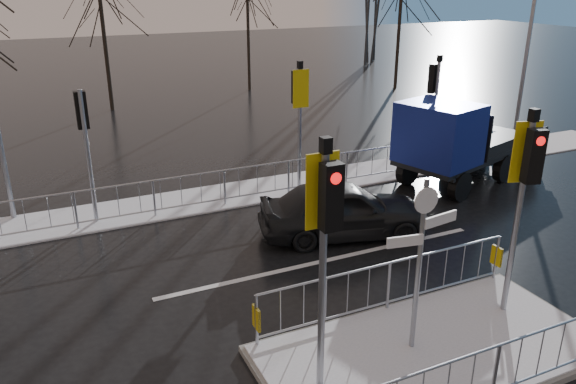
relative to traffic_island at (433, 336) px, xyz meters
name	(u,v)px	position (x,y,z in m)	size (l,w,h in m)	color
ground	(432,355)	(0.01, -0.01, -0.39)	(120.00, 120.00, 0.00)	black
snow_verge	(250,192)	(0.01, 8.59, -0.37)	(30.00, 2.00, 0.04)	white
lane_markings	(445,366)	(0.01, -0.34, -0.39)	(8.00, 11.38, 0.01)	silver
traffic_island	(433,336)	(0.00, 0.00, 0.00)	(6.00, 3.04, 4.15)	slate
far_kerb_fixtures	(265,164)	(0.31, 8.08, 0.63)	(18.00, 0.65, 3.83)	#9499A2
car_far_lane	(343,209)	(1.03, 4.81, 0.32)	(1.68, 4.17, 1.42)	black
flatbed_truck	(453,141)	(5.90, 6.58, 1.05)	(6.19, 3.70, 2.70)	black
tree_far_a	(101,6)	(-1.99, 21.99, 4.43)	(3.75, 3.75, 7.08)	black
tree_far_b	(248,14)	(6.01, 23.99, 3.79)	(3.25, 3.25, 6.14)	black
street_lamp_right	(532,29)	(10.58, 8.49, 4.00)	(1.25, 0.18, 8.00)	#9499A2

